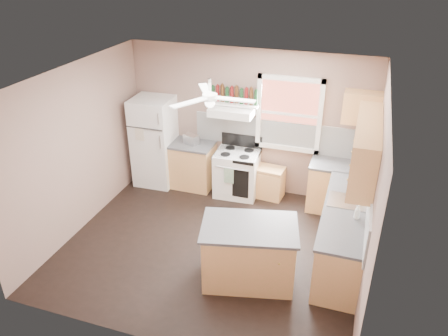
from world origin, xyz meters
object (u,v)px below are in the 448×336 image
(toaster, at_px, (191,139))
(island, at_px, (249,254))
(stove, at_px, (237,173))
(cart, at_px, (269,184))
(refrigerator, at_px, (155,141))

(toaster, bearing_deg, island, -33.16)
(stove, xyz_separation_m, island, (0.85, -2.23, 0.00))
(stove, relative_size, cart, 1.58)
(stove, height_order, island, same)
(cart, bearing_deg, island, -77.97)
(toaster, height_order, stove, toaster)
(toaster, xyz_separation_m, cart, (1.51, 0.05, -0.72))
(refrigerator, distance_m, stove, 1.72)
(refrigerator, bearing_deg, toaster, 2.41)
(toaster, xyz_separation_m, stove, (0.92, -0.03, -0.56))
(cart, height_order, island, island)
(cart, bearing_deg, stove, -166.29)
(island, bearing_deg, refrigerator, 125.57)
(cart, bearing_deg, toaster, -172.11)
(stove, xyz_separation_m, cart, (0.60, 0.08, -0.16))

